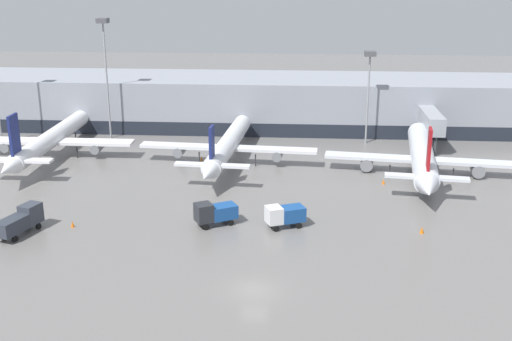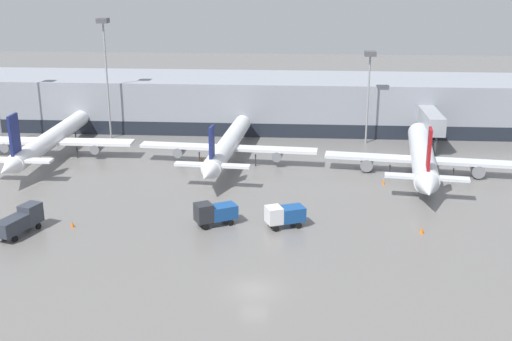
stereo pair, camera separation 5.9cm
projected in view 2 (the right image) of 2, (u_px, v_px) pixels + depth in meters
name	position (u px, v px, depth m)	size (l,w,h in m)	color
ground_plane	(254.00, 290.00, 58.76)	(320.00, 320.00, 0.00)	slate
terminal_building	(279.00, 102.00, 116.14)	(160.00, 26.38, 9.00)	gray
parked_jet_0	(52.00, 139.00, 98.44)	(25.15, 35.62, 9.46)	white
parked_jet_1	(422.00, 156.00, 90.29)	(27.39, 33.42, 9.30)	silver
parked_jet_3	(228.00, 145.00, 94.77)	(26.54, 32.72, 8.49)	silver
service_truck_1	(21.00, 220.00, 70.47)	(3.61, 6.25, 2.91)	#2D333D
service_truck_2	(285.00, 214.00, 72.31)	(4.79, 3.53, 2.58)	#19478C
service_truck_3	(215.00, 212.00, 72.84)	(5.12, 4.06, 2.79)	#19478C
traffic_cone_0	(384.00, 182.00, 86.80)	(0.41, 0.41, 0.65)	orange
traffic_cone_2	(72.00, 224.00, 72.64)	(0.39, 0.39, 0.74)	orange
traffic_cone_3	(202.00, 158.00, 97.08)	(0.39, 0.39, 0.71)	orange
traffic_cone_4	(422.00, 230.00, 70.97)	(0.47, 0.47, 0.79)	orange
apron_light_mast_4	(370.00, 69.00, 102.95)	(1.80, 1.80, 15.16)	gray
apron_light_mast_6	(105.00, 46.00, 105.02)	(1.80, 1.80, 20.05)	gray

